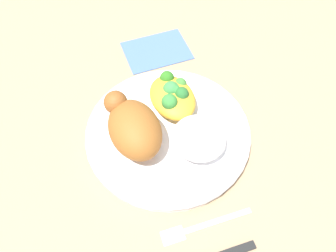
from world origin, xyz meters
TOP-DOWN VIEW (x-y plane):
  - ground_plane at (0.00, 0.00)m, footprint 2.00×2.00m
  - plate at (0.00, 0.00)m, footprint 0.28×0.28m
  - roasted_chicken at (0.01, 0.06)m, footprint 0.13×0.08m
  - rice_pile at (-0.05, -0.03)m, footprint 0.09×0.09m
  - mac_cheese_with_broccoli at (0.05, -0.03)m, footprint 0.10×0.08m
  - fork at (-0.17, 0.02)m, footprint 0.03×0.14m
  - napkin at (0.21, -0.06)m, footprint 0.11×0.14m

SIDE VIEW (x-z plane):
  - ground_plane at x=0.00m, z-range 0.00..0.00m
  - napkin at x=0.21m, z-range 0.00..0.00m
  - fork at x=-0.17m, z-range 0.00..0.01m
  - plate at x=0.00m, z-range 0.00..0.02m
  - rice_pile at x=-0.05m, z-range 0.02..0.06m
  - mac_cheese_with_broccoli at x=0.05m, z-range 0.02..0.06m
  - roasted_chicken at x=0.01m, z-range 0.02..0.09m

